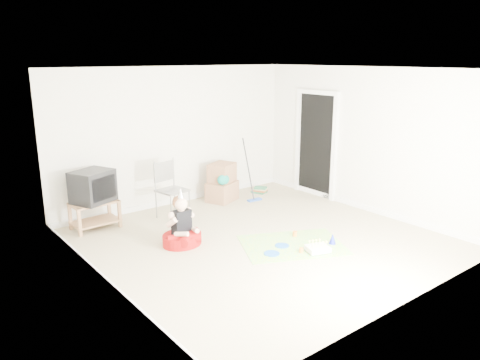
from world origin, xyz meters
TOP-DOWN VIEW (x-y plane):
  - ground at (0.00, 0.00)m, footprint 5.00×5.00m
  - doorway_recess at (2.48, 1.20)m, footprint 0.02×0.90m
  - tv_stand at (-1.83, 2.08)m, footprint 0.75×0.48m
  - crt_tv at (-1.83, 2.08)m, footprint 0.76×0.70m
  - folding_chair at (-0.54, 1.77)m, footprint 0.53×0.52m
  - cardboard_boxes at (0.74, 2.05)m, footprint 0.71×0.65m
  - floor_mop at (1.23, 1.64)m, footprint 0.31×0.41m
  - book_pile at (1.69, 2.02)m, footprint 0.30×0.34m
  - seated_woman at (-1.06, 0.60)m, footprint 0.69×0.69m
  - party_mat at (0.25, -0.45)m, footprint 1.84×1.64m
  - birthday_cake at (0.35, -0.87)m, footprint 0.39×0.35m
  - blue_plate_near at (0.09, -0.39)m, footprint 0.28×0.28m
  - blue_plate_far at (-0.23, -0.51)m, footprint 0.32×0.32m
  - orange_cup_near at (0.52, -0.22)m, footprint 0.09×0.09m
  - orange_cup_far at (0.14, -0.74)m, footprint 0.08×0.08m
  - blue_party_hat at (0.75, -0.80)m, footprint 0.13×0.13m

SIDE VIEW (x-z plane):
  - ground at x=0.00m, z-range 0.00..0.00m
  - party_mat at x=0.25m, z-range 0.00..0.01m
  - blue_plate_near at x=0.09m, z-range 0.01..0.02m
  - blue_plate_far at x=-0.23m, z-range 0.01..0.02m
  - orange_cup_far at x=0.14m, z-range 0.01..0.07m
  - birthday_cake at x=0.35m, z-range -0.03..0.12m
  - orange_cup_near at x=0.52m, z-range 0.01..0.08m
  - book_pile at x=1.69m, z-range 0.00..0.12m
  - blue_party_hat at x=0.75m, z-range 0.01..0.17m
  - seated_woman at x=-1.06m, z-range -0.25..0.64m
  - floor_mop at x=1.23m, z-range -0.34..0.87m
  - tv_stand at x=-1.83m, z-range 0.04..0.51m
  - cardboard_boxes at x=0.74m, z-range -0.01..0.73m
  - folding_chair at x=-0.54m, z-range -0.01..1.01m
  - crt_tv at x=-1.83m, z-range 0.46..0.99m
  - doorway_recess at x=2.48m, z-range 0.00..2.05m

